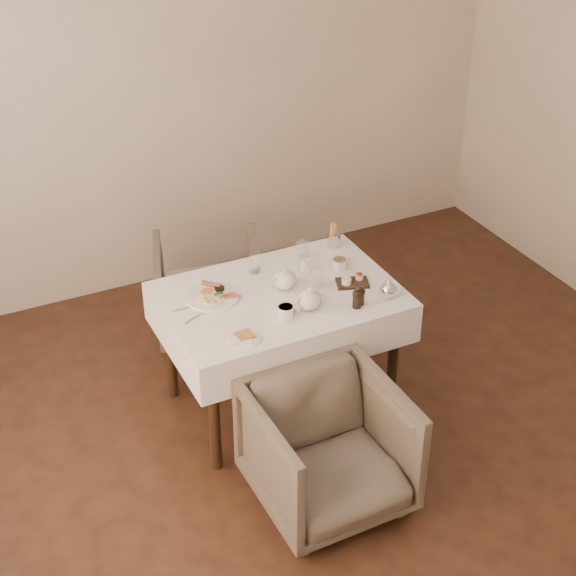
{
  "coord_description": "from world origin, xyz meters",
  "views": [
    {
      "loc": [
        -1.9,
        -2.81,
        3.33
      ],
      "look_at": [
        -0.14,
        0.78,
        0.82
      ],
      "focal_mm": 55.0,
      "sensor_mm": 36.0,
      "label": 1
    }
  ],
  "objects_px": {
    "armchair_near": "(329,450)",
    "teapot_centre": "(284,278)",
    "armchair_far": "(209,289)",
    "table": "(280,312)",
    "breakfast_plate": "(212,295)"
  },
  "relations": [
    {
      "from": "table",
      "to": "breakfast_plate",
      "type": "height_order",
      "value": "breakfast_plate"
    },
    {
      "from": "armchair_near",
      "to": "armchair_far",
      "type": "xyz_separation_m",
      "value": [
        0.03,
        1.69,
        -0.02
      ]
    },
    {
      "from": "table",
      "to": "breakfast_plate",
      "type": "distance_m",
      "value": 0.39
    },
    {
      "from": "breakfast_plate",
      "to": "teapot_centre",
      "type": "distance_m",
      "value": 0.4
    },
    {
      "from": "armchair_near",
      "to": "teapot_centre",
      "type": "height_order",
      "value": "teapot_centre"
    },
    {
      "from": "table",
      "to": "breakfast_plate",
      "type": "bearing_deg",
      "value": 158.93
    },
    {
      "from": "armchair_near",
      "to": "breakfast_plate",
      "type": "bearing_deg",
      "value": 102.63
    },
    {
      "from": "armchair_far",
      "to": "teapot_centre",
      "type": "height_order",
      "value": "teapot_centre"
    },
    {
      "from": "armchair_far",
      "to": "breakfast_plate",
      "type": "height_order",
      "value": "breakfast_plate"
    },
    {
      "from": "armchair_far",
      "to": "teapot_centre",
      "type": "relative_size",
      "value": 3.9
    },
    {
      "from": "table",
      "to": "teapot_centre",
      "type": "height_order",
      "value": "teapot_centre"
    },
    {
      "from": "table",
      "to": "armchair_far",
      "type": "height_order",
      "value": "table"
    },
    {
      "from": "armchair_near",
      "to": "teapot_centre",
      "type": "xyz_separation_m",
      "value": [
        0.16,
        0.84,
        0.49
      ]
    },
    {
      "from": "armchair_far",
      "to": "teapot_centre",
      "type": "distance_m",
      "value": 1.0
    },
    {
      "from": "breakfast_plate",
      "to": "armchair_far",
      "type": "bearing_deg",
      "value": 53.58
    }
  ]
}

